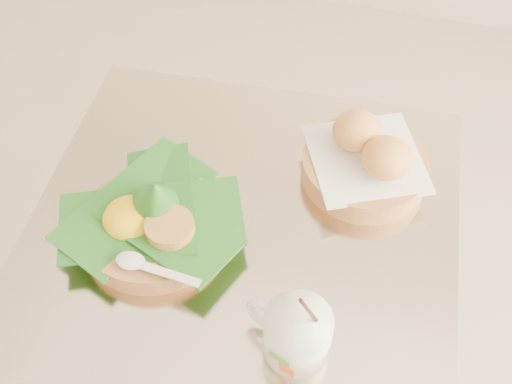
% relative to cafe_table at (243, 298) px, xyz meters
% --- Properties ---
extents(cafe_table, '(0.74, 0.74, 0.75)m').
position_rel_cafe_table_xyz_m(cafe_table, '(0.00, 0.00, 0.00)').
color(cafe_table, gray).
rests_on(cafe_table, floor).
extents(rice_basket, '(0.29, 0.29, 0.15)m').
position_rel_cafe_table_xyz_m(rice_basket, '(-0.13, -0.04, 0.26)').
color(rice_basket, '#B2824C').
rests_on(rice_basket, cafe_table).
extents(bread_basket, '(0.25, 0.25, 0.11)m').
position_rel_cafe_table_xyz_m(bread_basket, '(0.17, 0.17, 0.26)').
color(bread_basket, '#B2824C').
rests_on(bread_basket, cafe_table).
extents(coffee_mug, '(0.13, 0.10, 0.16)m').
position_rel_cafe_table_xyz_m(coffee_mug, '(0.13, -0.18, 0.26)').
color(coffee_mug, white).
rests_on(coffee_mug, cafe_table).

